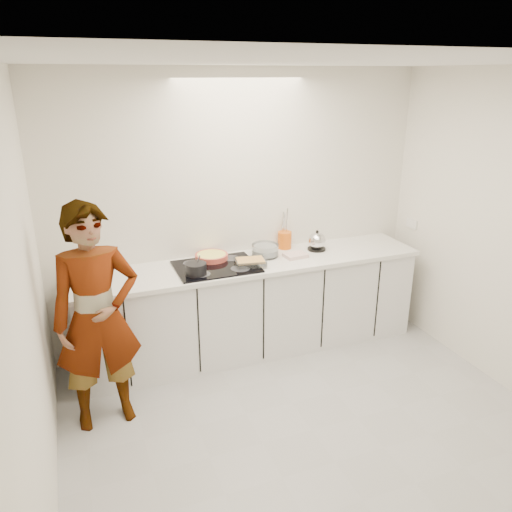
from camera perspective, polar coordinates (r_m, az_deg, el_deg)
name	(u,v)px	position (r m, az deg, el deg)	size (l,w,h in m)	color
floor	(312,430)	(4.01, 6.39, -19.16)	(3.60, 3.20, 0.00)	#AFAFAF
ceiling	(329,61)	(3.11, 8.35, 21.16)	(3.60, 3.20, 0.00)	white
wall_back	(240,212)	(4.74, -1.82, 5.05)	(3.60, 0.00, 2.60)	white
wall_left	(25,314)	(3.01, -24.88, -6.07)	(0.00, 3.20, 2.60)	white
base_cabinets	(252,308)	(4.77, -0.43, -5.99)	(3.20, 0.58, 0.87)	silver
countertop	(252,264)	(4.58, -0.44, -0.88)	(3.24, 0.64, 0.04)	white
hob	(216,267)	(4.45, -4.57, -1.21)	(0.72, 0.54, 0.01)	black
tart_dish	(212,256)	(4.61, -5.10, -0.03)	(0.39, 0.39, 0.05)	#C74B3B
saucepan	(196,269)	(4.26, -6.88, -1.46)	(0.23, 0.23, 0.17)	black
baking_dish	(250,262)	(4.45, -0.66, -0.67)	(0.30, 0.24, 0.05)	silver
mixing_bowl	(265,251)	(4.70, 1.05, 0.61)	(0.32, 0.32, 0.12)	silver
tea_towel	(295,255)	(4.70, 4.53, 0.08)	(0.21, 0.15, 0.03)	white
kettle	(317,242)	(4.89, 6.97, 1.64)	(0.22, 0.22, 0.20)	black
utensil_crock	(285,240)	(4.91, 3.30, 1.84)	(0.13, 0.13, 0.17)	orange
cook	(97,318)	(3.82, -17.69, -6.80)	(0.63, 0.41, 1.73)	silver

